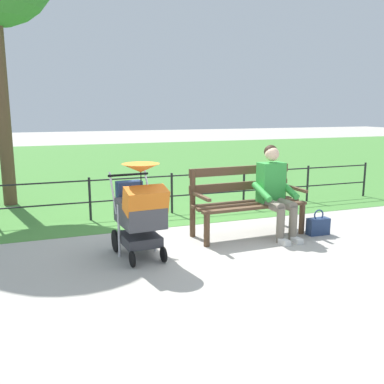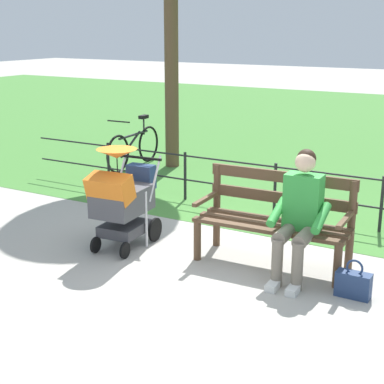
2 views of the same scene
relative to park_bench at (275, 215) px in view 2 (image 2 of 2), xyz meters
name	(u,v)px [view 2 (image 2 of 2)]	position (x,y,z in m)	size (l,w,h in m)	color
ground_plane	(217,254)	(0.62, 0.12, -0.53)	(60.00, 60.00, 0.00)	#ADA89E
park_bench	(275,215)	(0.00, 0.00, 0.00)	(1.62, 0.66, 0.96)	brown
person_on_bench	(299,212)	(-0.34, 0.22, 0.15)	(0.55, 0.74, 1.28)	slate
stroller	(122,197)	(1.64, 0.45, 0.07)	(0.56, 0.92, 1.15)	black
handbag	(353,284)	(-0.95, 0.41, -0.40)	(0.32, 0.14, 0.37)	navy
park_fence	(296,187)	(0.33, -1.53, -0.10)	(8.28, 0.04, 0.70)	black
bicycle	(134,147)	(3.81, -2.83, -0.16)	(0.44, 1.66, 0.89)	black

